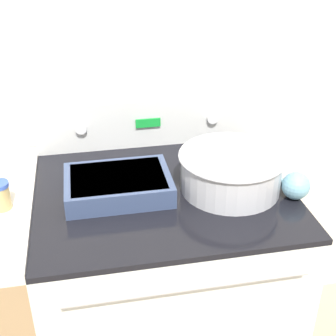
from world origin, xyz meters
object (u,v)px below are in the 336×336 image
(mixing_bowl, at_px, (231,169))
(spice_jar_blue_cap, at_px, (0,195))
(ladle, at_px, (294,185))
(casserole_dish, at_px, (118,184))

(mixing_bowl, xyz_separation_m, spice_jar_blue_cap, (-0.69, 0.00, -0.01))
(ladle, bearing_deg, casserole_dish, 167.63)
(mixing_bowl, bearing_deg, spice_jar_blue_cap, 179.71)
(mixing_bowl, relative_size, casserole_dish, 1.02)
(casserole_dish, bearing_deg, ladle, -12.37)
(mixing_bowl, relative_size, ladle, 1.15)
(spice_jar_blue_cap, bearing_deg, ladle, -5.58)
(mixing_bowl, distance_m, ladle, 0.20)
(mixing_bowl, relative_size, spice_jar_blue_cap, 3.90)
(casserole_dish, height_order, spice_jar_blue_cap, spice_jar_blue_cap)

